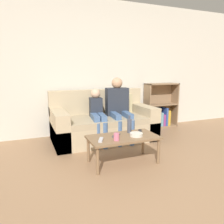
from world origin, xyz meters
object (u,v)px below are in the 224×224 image
couch (103,123)px  person_child (97,113)px  coffee_table (123,139)px  tv_remote_1 (140,132)px  person_adult (118,104)px  tv_remote_2 (101,140)px  bottle (129,125)px  cup_near (116,137)px  bookshelf (159,110)px  tv_remote_0 (116,135)px  snack_bowl (136,135)px

couch → person_child: 0.33m
coffee_table → tv_remote_1: 0.33m
coffee_table → person_child: bearing=93.0°
person_adult → tv_remote_2: person_adult is taller
tv_remote_1 → tv_remote_2: bearing=-140.2°
person_adult → person_child: (-0.42, -0.06, -0.12)m
person_adult → bottle: (-0.21, -0.88, -0.17)m
cup_near → person_adult: bearing=65.4°
bottle → person_adult: bearing=76.5°
bookshelf → bottle: bookshelf is taller
bookshelf → tv_remote_2: (-1.93, -1.56, 0.02)m
person_adult → tv_remote_0: bearing=-109.4°
person_child → snack_bowl: bearing=-70.1°
bookshelf → tv_remote_0: bearing=-138.9°
coffee_table → couch: bearing=84.4°
person_child → tv_remote_0: 0.92m
tv_remote_2 → bottle: bearing=46.1°
cup_near → snack_bowl: 0.33m
couch → person_child: bearing=-136.1°
tv_remote_0 → snack_bowl: (0.25, -0.10, 0.01)m
tv_remote_1 → person_child: bearing=139.8°
bookshelf → tv_remote_2: size_ratio=5.58×
coffee_table → bottle: bottle is taller
couch → bottle: couch is taller
cup_near → tv_remote_2: 0.20m
couch → tv_remote_1: 1.05m
couch → snack_bowl: (0.06, -1.16, 0.11)m
coffee_table → person_adult: bearing=69.9°
cup_near → snack_bowl: size_ratio=0.53×
couch → bottle: size_ratio=7.26×
tv_remote_2 → couch: bearing=94.2°
tv_remote_0 → coffee_table: bearing=17.7°
cup_near → bottle: bearing=39.6°
bookshelf → snack_bowl: bookshelf is taller
coffee_table → cup_near: (-0.15, -0.12, 0.09)m
tv_remote_0 → bottle: bearing=66.5°
person_child → tv_remote_2: (-0.29, -1.01, -0.15)m
person_adult → tv_remote_1: bearing=-88.2°
snack_bowl → tv_remote_0: bearing=157.9°
coffee_table → tv_remote_2: bearing=-170.4°
snack_bowl → bookshelf: bearing=47.7°
tv_remote_1 → bottle: 0.18m
tv_remote_2 → tv_remote_0: bearing=47.3°
cup_near → tv_remote_1: 0.51m
couch → tv_remote_0: couch is taller
person_child → coffee_table: bearing=-79.3°
couch → tv_remote_2: (-0.45, -1.17, 0.10)m
coffee_table → tv_remote_0: 0.11m
bookshelf → person_adult: 1.34m
bookshelf → person_child: size_ratio=1.04×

